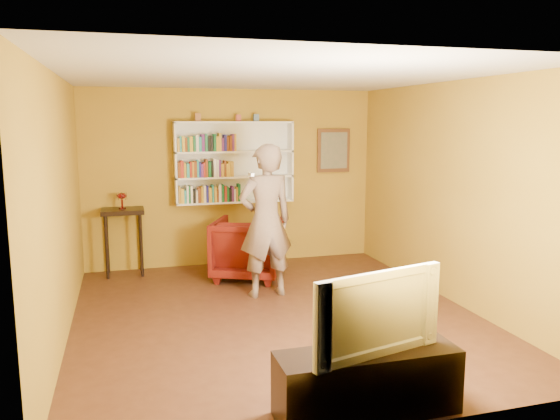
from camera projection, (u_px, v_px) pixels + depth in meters
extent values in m
cube|color=#432415|center=(276.00, 320.00, 6.30)|extent=(5.30, 5.80, 0.12)
cube|color=#A37C1E|center=(233.00, 178.00, 8.47)|extent=(5.30, 0.04, 2.70)
cube|color=#A37C1E|center=(375.00, 251.00, 3.69)|extent=(5.30, 0.04, 2.70)
cube|color=#A37C1E|center=(58.00, 209.00, 5.46)|extent=(0.04, 5.80, 2.70)
cube|color=#A37C1E|center=(454.00, 193.00, 6.69)|extent=(0.04, 5.80, 2.70)
cube|color=silver|center=(276.00, 73.00, 5.86)|extent=(5.30, 5.80, 0.06)
cube|color=white|center=(233.00, 162.00, 8.39)|extent=(1.80, 0.03, 1.20)
cube|color=white|center=(175.00, 164.00, 8.03)|extent=(0.03, 0.28, 1.20)
cube|color=white|center=(290.00, 161.00, 8.51)|extent=(0.03, 0.28, 1.20)
cube|color=white|center=(235.00, 201.00, 8.37)|extent=(1.80, 0.28, 0.03)
cube|color=white|center=(235.00, 177.00, 8.30)|extent=(1.80, 0.28, 0.03)
cube|color=white|center=(234.00, 152.00, 8.24)|extent=(1.80, 0.28, 0.03)
cube|color=white|center=(234.00, 122.00, 8.17)|extent=(1.80, 0.28, 0.03)
cube|color=gold|center=(179.00, 195.00, 8.07)|extent=(0.02, 0.17, 0.26)
cube|color=gold|center=(182.00, 196.00, 8.07)|extent=(0.04, 0.14, 0.22)
cube|color=teal|center=(185.00, 196.00, 8.10)|extent=(0.03, 0.18, 0.19)
cube|color=white|center=(187.00, 194.00, 8.11)|extent=(0.03, 0.18, 0.26)
cube|color=#156231|center=(189.00, 194.00, 8.11)|extent=(0.02, 0.18, 0.25)
cube|color=white|center=(191.00, 194.00, 8.12)|extent=(0.03, 0.17, 0.26)
cube|color=black|center=(194.00, 196.00, 8.13)|extent=(0.04, 0.16, 0.20)
cube|color=white|center=(196.00, 196.00, 8.15)|extent=(0.03, 0.19, 0.19)
cube|color=brown|center=(199.00, 195.00, 8.16)|extent=(0.04, 0.18, 0.23)
cube|color=gold|center=(202.00, 194.00, 8.17)|extent=(0.03, 0.18, 0.24)
cube|color=white|center=(204.00, 194.00, 8.17)|extent=(0.03, 0.18, 0.26)
cube|color=#2323A0|center=(207.00, 194.00, 8.18)|extent=(0.03, 0.18, 0.25)
cube|color=gold|center=(210.00, 195.00, 8.18)|extent=(0.04, 0.15, 0.22)
cube|color=teal|center=(212.00, 193.00, 8.21)|extent=(0.03, 0.18, 0.26)
cube|color=gold|center=(215.00, 194.00, 8.22)|extent=(0.04, 0.19, 0.24)
cube|color=brown|center=(217.00, 195.00, 8.24)|extent=(0.02, 0.19, 0.20)
cube|color=white|center=(219.00, 193.00, 8.23)|extent=(0.04, 0.17, 0.26)
cube|color=#156231|center=(222.00, 193.00, 8.25)|extent=(0.04, 0.18, 0.26)
cube|color=red|center=(225.00, 194.00, 8.24)|extent=(0.03, 0.14, 0.23)
cube|color=#156231|center=(227.00, 194.00, 8.27)|extent=(0.03, 0.17, 0.23)
cube|color=black|center=(230.00, 195.00, 8.28)|extent=(0.04, 0.17, 0.20)
cube|color=#66287A|center=(232.00, 194.00, 8.28)|extent=(0.03, 0.16, 0.23)
cube|color=white|center=(234.00, 195.00, 8.30)|extent=(0.02, 0.18, 0.19)
cube|color=gold|center=(236.00, 194.00, 8.30)|extent=(0.02, 0.15, 0.21)
cube|color=#156231|center=(239.00, 192.00, 8.30)|extent=(0.04, 0.15, 0.26)
cube|color=brown|center=(179.00, 170.00, 8.02)|extent=(0.04, 0.18, 0.23)
cube|color=red|center=(182.00, 169.00, 8.01)|extent=(0.04, 0.15, 0.25)
cube|color=gold|center=(185.00, 170.00, 8.04)|extent=(0.03, 0.18, 0.21)
cube|color=teal|center=(188.00, 170.00, 8.05)|extent=(0.04, 0.17, 0.21)
cube|color=red|center=(190.00, 170.00, 8.05)|extent=(0.03, 0.16, 0.23)
cube|color=gold|center=(193.00, 170.00, 8.06)|extent=(0.03, 0.16, 0.23)
cube|color=brown|center=(195.00, 169.00, 8.07)|extent=(0.04, 0.15, 0.24)
cube|color=teal|center=(197.00, 169.00, 8.08)|extent=(0.03, 0.17, 0.25)
cube|color=#2323A0|center=(199.00, 170.00, 8.10)|extent=(0.03, 0.19, 0.22)
cube|color=#66287A|center=(202.00, 170.00, 8.11)|extent=(0.03, 0.17, 0.20)
cube|color=red|center=(204.00, 170.00, 8.12)|extent=(0.03, 0.18, 0.22)
cube|color=brown|center=(206.00, 168.00, 8.13)|extent=(0.03, 0.19, 0.27)
cube|color=#156231|center=(209.00, 169.00, 8.14)|extent=(0.04, 0.17, 0.23)
cube|color=black|center=(212.00, 169.00, 8.14)|extent=(0.03, 0.17, 0.23)
cube|color=white|center=(214.00, 168.00, 8.15)|extent=(0.04, 0.17, 0.27)
cube|color=white|center=(217.00, 168.00, 8.16)|extent=(0.03, 0.16, 0.26)
cube|color=#66287A|center=(219.00, 168.00, 8.17)|extent=(0.03, 0.17, 0.25)
cube|color=gold|center=(222.00, 170.00, 8.18)|extent=(0.04, 0.15, 0.20)
cube|color=brown|center=(225.00, 168.00, 8.19)|extent=(0.03, 0.15, 0.24)
cube|color=gold|center=(226.00, 170.00, 8.20)|extent=(0.02, 0.16, 0.20)
cube|color=gold|center=(228.00, 169.00, 8.22)|extent=(0.03, 0.18, 0.23)
cube|color=gold|center=(231.00, 169.00, 8.22)|extent=(0.04, 0.15, 0.23)
cube|color=gold|center=(178.00, 145.00, 7.95)|extent=(0.03, 0.17, 0.20)
cube|color=teal|center=(180.00, 144.00, 7.95)|extent=(0.03, 0.14, 0.23)
cube|color=gold|center=(183.00, 144.00, 7.98)|extent=(0.04, 0.19, 0.22)
cube|color=brown|center=(186.00, 145.00, 7.98)|extent=(0.03, 0.15, 0.20)
cube|color=#156231|center=(188.00, 145.00, 8.00)|extent=(0.03, 0.18, 0.21)
cube|color=gold|center=(191.00, 144.00, 8.00)|extent=(0.04, 0.16, 0.22)
cube|color=#156231|center=(194.00, 144.00, 8.02)|extent=(0.04, 0.18, 0.23)
cube|color=white|center=(197.00, 143.00, 8.03)|extent=(0.04, 0.19, 0.24)
cube|color=teal|center=(200.00, 144.00, 8.04)|extent=(0.04, 0.17, 0.21)
cube|color=#66287A|center=(202.00, 143.00, 8.05)|extent=(0.04, 0.19, 0.25)
cube|color=#156231|center=(206.00, 143.00, 8.06)|extent=(0.04, 0.18, 0.26)
cube|color=black|center=(209.00, 144.00, 8.07)|extent=(0.04, 0.16, 0.21)
cube|color=black|center=(211.00, 144.00, 8.07)|extent=(0.03, 0.15, 0.23)
cube|color=#156231|center=(214.00, 143.00, 8.10)|extent=(0.04, 0.18, 0.26)
cube|color=gold|center=(217.00, 144.00, 8.11)|extent=(0.04, 0.18, 0.22)
cube|color=gold|center=(219.00, 142.00, 8.11)|extent=(0.03, 0.17, 0.27)
cube|color=#66287A|center=(222.00, 145.00, 8.12)|extent=(0.04, 0.14, 0.20)
cube|color=#2323A0|center=(225.00, 143.00, 8.14)|extent=(0.04, 0.17, 0.24)
cube|color=brown|center=(227.00, 144.00, 8.15)|extent=(0.03, 0.16, 0.22)
cube|color=brown|center=(230.00, 143.00, 8.16)|extent=(0.03, 0.18, 0.23)
cube|color=#66287A|center=(232.00, 143.00, 8.17)|extent=(0.03, 0.17, 0.25)
cube|color=gold|center=(234.00, 142.00, 8.18)|extent=(0.03, 0.18, 0.26)
cube|color=#985A2B|center=(198.00, 117.00, 8.01)|extent=(0.08, 0.08, 0.12)
cube|color=#AC4739|center=(238.00, 118.00, 8.18)|extent=(0.07, 0.07, 0.10)
cube|color=slate|center=(256.00, 118.00, 8.25)|extent=(0.08, 0.08, 0.11)
cube|color=#553118|center=(333.00, 150.00, 8.80)|extent=(0.55, 0.04, 0.70)
cube|color=#80735D|center=(334.00, 151.00, 8.78)|extent=(0.45, 0.02, 0.58)
cylinder|color=black|center=(107.00, 248.00, 7.68)|extent=(0.04, 0.04, 0.91)
cylinder|color=black|center=(141.00, 246.00, 7.81)|extent=(0.04, 0.04, 0.91)
cylinder|color=black|center=(107.00, 243.00, 8.01)|extent=(0.04, 0.04, 0.91)
cylinder|color=black|center=(141.00, 241.00, 8.14)|extent=(0.04, 0.04, 0.91)
cube|color=black|center=(122.00, 211.00, 7.83)|extent=(0.59, 0.45, 0.06)
cylinder|color=maroon|center=(122.00, 208.00, 7.82)|extent=(0.10, 0.10, 0.02)
cylinder|color=maroon|center=(122.00, 203.00, 7.81)|extent=(0.03, 0.03, 0.13)
ellipsoid|color=maroon|center=(122.00, 196.00, 7.79)|extent=(0.14, 0.14, 0.09)
cylinder|color=beige|center=(127.00, 196.00, 7.81)|extent=(0.01, 0.01, 0.10)
cylinder|color=beige|center=(125.00, 196.00, 7.85)|extent=(0.01, 0.01, 0.10)
cylinder|color=beige|center=(122.00, 196.00, 7.86)|extent=(0.01, 0.01, 0.10)
cylinder|color=beige|center=(118.00, 196.00, 7.83)|extent=(0.01, 0.01, 0.10)
cylinder|color=beige|center=(117.00, 196.00, 7.78)|extent=(0.01, 0.01, 0.10)
cylinder|color=beige|center=(118.00, 197.00, 7.74)|extent=(0.01, 0.01, 0.10)
cylinder|color=beige|center=(122.00, 197.00, 7.73)|extent=(0.01, 0.01, 0.10)
cylinder|color=beige|center=(125.00, 197.00, 7.76)|extent=(0.01, 0.01, 0.10)
imported|color=#4A0605|center=(248.00, 248.00, 7.74)|extent=(1.24, 1.25, 0.86)
imported|color=#776257|center=(266.00, 221.00, 6.87)|extent=(0.76, 0.54, 1.94)
cube|color=white|center=(251.00, 174.00, 6.32)|extent=(0.04, 0.15, 0.04)
cube|color=black|center=(367.00, 382.00, 4.15)|extent=(1.41, 0.42, 0.50)
imported|color=black|center=(369.00, 310.00, 4.05)|extent=(1.12, 0.42, 0.65)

